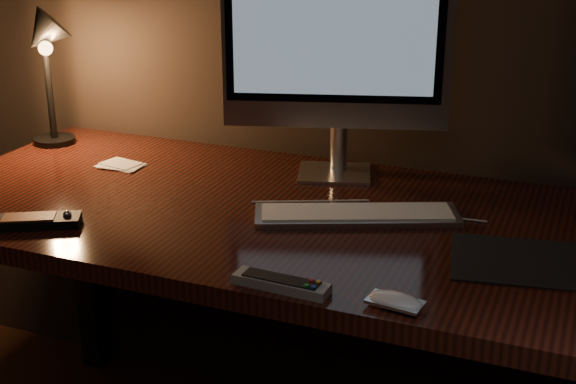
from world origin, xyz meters
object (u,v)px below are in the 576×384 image
at_px(mouse, 395,303).
at_px(media_remote, 39,221).
at_px(monitor, 336,40).
at_px(keyboard, 357,214).
at_px(tv_remote, 281,283).
at_px(desk, 287,251).
at_px(desk_lamp, 45,54).

xyz_separation_m(mouse, media_remote, (-0.76, 0.06, 0.00)).
distance_m(monitor, keyboard, 0.42).
xyz_separation_m(keyboard, tv_remote, (-0.02, -0.35, 0.00)).
relative_size(desk, tv_remote, 9.27).
bearing_deg(monitor, keyboard, -77.81).
bearing_deg(tv_remote, desk, 113.55).
height_order(keyboard, desk_lamp, desk_lamp).
relative_size(mouse, desk_lamp, 0.25).
relative_size(desk, monitor, 2.92).
height_order(keyboard, tv_remote, tv_remote).
distance_m(keyboard, mouse, 0.39).
relative_size(tv_remote, desk_lamp, 0.46).
xyz_separation_m(desk, desk_lamp, (-0.72, 0.12, 0.38)).
distance_m(tv_remote, desk_lamp, 1.04).
xyz_separation_m(keyboard, mouse, (0.17, -0.35, 0.00)).
xyz_separation_m(monitor, media_remote, (-0.45, -0.52, -0.31)).
relative_size(keyboard, desk_lamp, 1.14).
bearing_deg(desk_lamp, tv_remote, -11.91).
height_order(desk, desk_lamp, desk_lamp).
bearing_deg(keyboard, desk, 140.32).
bearing_deg(tv_remote, mouse, 4.62).
distance_m(desk, desk_lamp, 0.82).
distance_m(media_remote, tv_remote, 0.56).
height_order(desk, keyboard, keyboard).
bearing_deg(tv_remote, keyboard, 88.81).
relative_size(media_remote, tv_remote, 1.00).
relative_size(keyboard, media_remote, 2.46).
distance_m(keyboard, media_remote, 0.65).
relative_size(mouse, tv_remote, 0.53).
distance_m(desk, keyboard, 0.23).
distance_m(desk, monitor, 0.49).
distance_m(monitor, mouse, 0.73).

